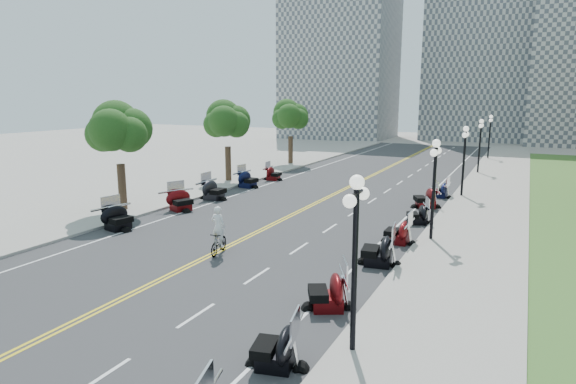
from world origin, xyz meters
The scene contains 49 objects.
ground centered at (0.00, 0.00, 0.00)m, with size 160.00×160.00×0.00m, color gray.
road centered at (0.00, 10.00, 0.00)m, with size 16.00×90.00×0.01m, color #333335.
centerline_yellow_a centered at (-0.12, 10.00, 0.01)m, with size 0.12×90.00×0.00m, color yellow.
centerline_yellow_b centered at (0.12, 10.00, 0.01)m, with size 0.12×90.00×0.00m, color yellow.
edge_line_north centered at (6.40, 10.00, 0.01)m, with size 0.12×90.00×0.00m, color white.
edge_line_south centered at (-6.40, 10.00, 0.01)m, with size 0.12×90.00×0.00m, color white.
lane_dash_3 centered at (3.20, -12.00, 0.01)m, with size 0.12×2.00×0.00m, color white.
lane_dash_4 centered at (3.20, -8.00, 0.01)m, with size 0.12×2.00×0.00m, color white.
lane_dash_5 centered at (3.20, -4.00, 0.01)m, with size 0.12×2.00×0.00m, color white.
lane_dash_6 centered at (3.20, 0.00, 0.01)m, with size 0.12×2.00×0.00m, color white.
lane_dash_7 centered at (3.20, 4.00, 0.01)m, with size 0.12×2.00×0.00m, color white.
lane_dash_8 centered at (3.20, 8.00, 0.01)m, with size 0.12×2.00×0.00m, color white.
lane_dash_9 centered at (3.20, 12.00, 0.01)m, with size 0.12×2.00×0.00m, color white.
lane_dash_10 centered at (3.20, 16.00, 0.01)m, with size 0.12×2.00×0.00m, color white.
lane_dash_11 centered at (3.20, 20.00, 0.01)m, with size 0.12×2.00×0.00m, color white.
lane_dash_12 centered at (3.20, 24.00, 0.01)m, with size 0.12×2.00×0.00m, color white.
lane_dash_13 centered at (3.20, 28.00, 0.01)m, with size 0.12×2.00×0.00m, color white.
lane_dash_14 centered at (3.20, 32.00, 0.01)m, with size 0.12×2.00×0.00m, color white.
lane_dash_15 centered at (3.20, 36.00, 0.01)m, with size 0.12×2.00×0.00m, color white.
lane_dash_16 centered at (3.20, 40.00, 0.01)m, with size 0.12×2.00×0.00m, color white.
lane_dash_17 centered at (3.20, 44.00, 0.01)m, with size 0.12×2.00×0.00m, color white.
lane_dash_18 centered at (3.20, 48.00, 0.01)m, with size 0.12×2.00×0.00m, color white.
lane_dash_19 centered at (3.20, 52.00, 0.01)m, with size 0.12×2.00×0.00m, color white.
sidewalk_north centered at (10.50, 10.00, 0.07)m, with size 5.00×90.00×0.15m, color #9E9991.
sidewalk_south centered at (-10.50, 10.00, 0.07)m, with size 5.00×90.00×0.15m, color #9E9991.
distant_block_a centered at (-18.00, 62.00, 13.00)m, with size 18.00×14.00×26.00m, color gray.
distant_block_b centered at (4.00, 68.00, 15.00)m, with size 16.00×12.00×30.00m, color gray.
street_lamp_1 centered at (8.60, -8.00, 2.60)m, with size 0.50×1.20×4.90m, color black, non-canonical shape.
street_lamp_2 centered at (8.60, 4.00, 2.60)m, with size 0.50×1.20×4.90m, color black, non-canonical shape.
street_lamp_3 centered at (8.60, 16.00, 2.60)m, with size 0.50×1.20×4.90m, color black, non-canonical shape.
street_lamp_4 centered at (8.60, 28.00, 2.60)m, with size 0.50×1.20×4.90m, color black, non-canonical shape.
street_lamp_5 centered at (8.60, 40.00, 2.60)m, with size 0.50×1.20×4.90m, color black, non-canonical shape.
tree_2 centered at (-10.00, 2.00, 4.75)m, with size 4.80×4.80×9.20m, color #235619, non-canonical shape.
tree_3 centered at (-10.00, 14.00, 4.75)m, with size 4.80×4.80×9.20m, color #235619, non-canonical shape.
tree_4 centered at (-10.00, 26.00, 4.75)m, with size 4.80×4.80×9.20m, color #235619, non-canonical shape.
motorcycle_n_3 centered at (6.97, -9.54, 0.65)m, with size 1.85×1.85×1.29m, color black, non-canonical shape.
motorcycle_n_4 centered at (6.88, -5.58, 0.70)m, with size 2.00×2.00×1.40m, color #590A0C, non-canonical shape.
motorcycle_n_5 centered at (7.20, -0.56, 0.74)m, with size 2.13×2.13×1.49m, color black, non-canonical shape.
motorcycle_n_6 centered at (7.20, 2.95, 0.67)m, with size 1.90×1.90×1.33m, color #590A0C, non-canonical shape.
motorcycle_n_7 centered at (7.30, 7.14, 0.62)m, with size 1.78×1.78×1.24m, color black, non-canonical shape.
motorcycle_n_8 centered at (6.92, 11.43, 0.74)m, with size 2.11×2.11×1.48m, color #590A0C, non-canonical shape.
motorcycle_n_9 centered at (7.22, 15.30, 0.62)m, with size 1.77×1.77×1.24m, color black, non-canonical shape.
motorcycle_s_5 centered at (-7.03, -1.35, 0.73)m, with size 2.09×2.09×1.47m, color black, non-canonical shape.
motorcycle_s_6 centered at (-6.87, 3.76, 0.74)m, with size 2.12×2.12×1.48m, color #590A0C, non-canonical shape.
motorcycle_s_7 centered at (-6.89, 7.43, 0.77)m, with size 2.21×2.21×1.55m, color black, non-canonical shape.
motorcycle_s_8 centered at (-7.17, 12.49, 0.73)m, with size 2.10×2.10×1.47m, color black, non-canonical shape.
motorcycle_s_9 centered at (-6.96, 16.42, 0.65)m, with size 1.87×1.87×1.31m, color #590A0C, non-canonical shape.
bicycle centered at (0.23, -2.35, 0.53)m, with size 0.50×1.77×1.06m, color #A51414.
cyclist_rider centered at (0.23, -2.35, 2.01)m, with size 0.69×0.45×1.90m, color white.
Camera 1 is at (12.49, -19.89, 7.09)m, focal length 30.00 mm.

